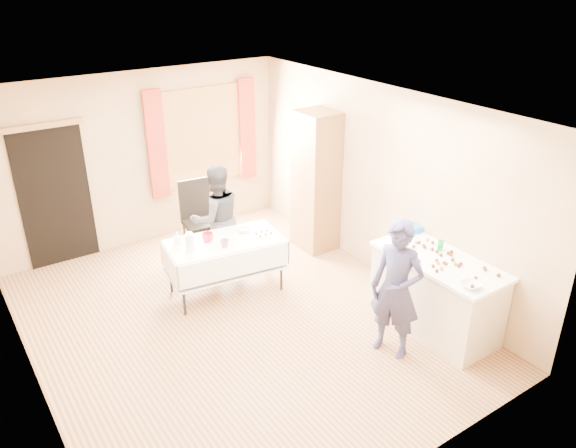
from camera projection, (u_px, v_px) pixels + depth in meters
floor at (236, 321)px, 6.85m from camera, size 4.50×5.50×0.02m
ceiling at (226, 108)px, 5.74m from camera, size 4.50×5.50×0.02m
wall_back at (141, 159)px, 8.36m from camera, size 4.50×0.02×2.60m
wall_front at (410, 352)px, 4.23m from camera, size 4.50×0.02×2.60m
wall_left at (16, 282)px, 5.14m from camera, size 0.02×5.50×2.60m
wall_right at (381, 183)px, 7.45m from camera, size 0.02×5.50×2.60m
window_frame at (202, 136)px, 8.76m from camera, size 1.32×0.06×1.52m
window_pane at (203, 136)px, 8.75m from camera, size 1.20×0.02×1.40m
curtain_left at (156, 145)px, 8.32m from camera, size 0.28×0.06×1.65m
curtain_right at (247, 129)px, 9.12m from camera, size 0.28×0.06×1.65m
doorway at (55, 197)px, 7.80m from camera, size 0.95×0.04×2.00m
door_lintel at (42, 126)px, 7.35m from camera, size 1.05×0.06×0.08m
cabinet at (316, 182)px, 8.22m from camera, size 0.50×0.60×2.09m
counter at (436, 293)px, 6.56m from camera, size 0.74×1.56×0.91m
party_table at (225, 261)px, 7.28m from camera, size 1.57×0.95×0.75m
chair at (201, 233)px, 8.29m from camera, size 0.51×0.51×1.12m
girl at (396, 289)px, 5.99m from camera, size 0.85×0.79×1.59m
woman at (217, 219)px, 7.71m from camera, size 0.89×0.76×1.54m
soda_can at (440, 245)px, 6.53m from camera, size 0.08×0.08×0.12m
mixing_bowl at (470, 285)px, 5.80m from camera, size 0.23×0.23×0.05m
foam_block at (397, 237)px, 6.79m from camera, size 0.17×0.13×0.08m
blue_basket at (408, 230)px, 6.97m from camera, size 0.32×0.24×0.08m
pitcher at (190, 243)px, 6.84m from camera, size 0.13×0.13×0.22m
cup_red at (208, 237)px, 7.10m from camera, size 0.21×0.21×0.12m
cup_rainbow at (225, 243)px, 6.95m from camera, size 0.14×0.14×0.10m
small_bowl at (244, 230)px, 7.36m from camera, size 0.18×0.18×0.05m
pastry_tray at (264, 235)px, 7.26m from camera, size 0.34×0.30×0.02m
bottle at (177, 238)px, 7.02m from camera, size 0.10×0.10×0.16m
cake_balls at (445, 259)px, 6.32m from camera, size 0.53×1.09×0.04m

